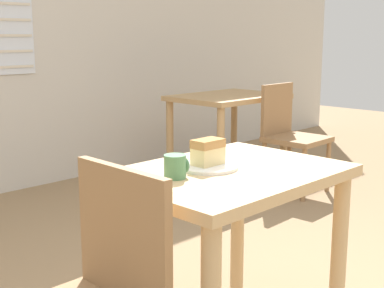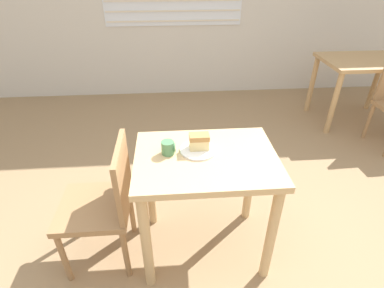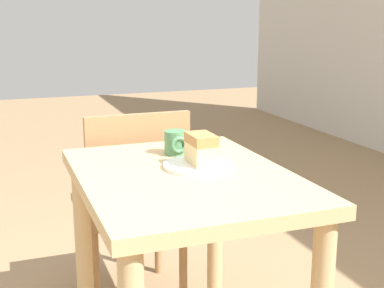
{
  "view_description": "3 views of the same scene",
  "coord_description": "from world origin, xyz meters",
  "px_view_note": "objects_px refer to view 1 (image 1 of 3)",
  "views": [
    {
      "loc": [
        -1.49,
        -0.98,
        1.23
      ],
      "look_at": [
        -0.17,
        0.35,
        0.85
      ],
      "focal_mm": 50.0,
      "sensor_mm": 36.0,
      "label": 1
    },
    {
      "loc": [
        -0.29,
        -1.15,
        1.74
      ],
      "look_at": [
        -0.17,
        0.29,
        0.82
      ],
      "focal_mm": 28.0,
      "sensor_mm": 36.0,
      "label": 2
    },
    {
      "loc": [
        1.33,
        -0.27,
        1.22
      ],
      "look_at": [
        -0.1,
        0.27,
        0.85
      ],
      "focal_mm": 50.0,
      "sensor_mm": 36.0,
      "label": 3
    }
  ],
  "objects_px": {
    "coffee_mug": "(176,166)",
    "chair_far_corner": "(290,133)",
    "plate": "(208,167)",
    "cake_slice": "(208,152)",
    "dining_table_near": "(228,210)",
    "dining_table_far": "(228,110)"
  },
  "relations": [
    {
      "from": "dining_table_near",
      "to": "plate",
      "type": "distance_m",
      "value": 0.17
    },
    {
      "from": "dining_table_near",
      "to": "plate",
      "type": "relative_size",
      "value": 3.83
    },
    {
      "from": "chair_far_corner",
      "to": "coffee_mug",
      "type": "bearing_deg",
      "value": -155.93
    },
    {
      "from": "dining_table_near",
      "to": "coffee_mug",
      "type": "xyz_separation_m",
      "value": [
        -0.21,
        0.05,
        0.19
      ]
    },
    {
      "from": "dining_table_near",
      "to": "cake_slice",
      "type": "xyz_separation_m",
      "value": [
        -0.03,
        0.07,
        0.21
      ]
    },
    {
      "from": "chair_far_corner",
      "to": "cake_slice",
      "type": "xyz_separation_m",
      "value": [
        -2.16,
        -1.13,
        0.35
      ]
    },
    {
      "from": "cake_slice",
      "to": "chair_far_corner",
      "type": "bearing_deg",
      "value": 27.73
    },
    {
      "from": "coffee_mug",
      "to": "chair_far_corner",
      "type": "bearing_deg",
      "value": 26.32
    },
    {
      "from": "chair_far_corner",
      "to": "plate",
      "type": "relative_size",
      "value": 4.01
    },
    {
      "from": "dining_table_near",
      "to": "dining_table_far",
      "type": "relative_size",
      "value": 0.89
    },
    {
      "from": "dining_table_near",
      "to": "coffee_mug",
      "type": "bearing_deg",
      "value": 167.75
    },
    {
      "from": "chair_far_corner",
      "to": "cake_slice",
      "type": "relative_size",
      "value": 7.53
    },
    {
      "from": "plate",
      "to": "dining_table_far",
      "type": "bearing_deg",
      "value": 39.63
    },
    {
      "from": "plate",
      "to": "cake_slice",
      "type": "relative_size",
      "value": 1.88
    },
    {
      "from": "plate",
      "to": "coffee_mug",
      "type": "height_order",
      "value": "coffee_mug"
    },
    {
      "from": "dining_table_near",
      "to": "dining_table_far",
      "type": "bearing_deg",
      "value": 41.2
    },
    {
      "from": "dining_table_far",
      "to": "coffee_mug",
      "type": "distance_m",
      "value": 2.79
    },
    {
      "from": "chair_far_corner",
      "to": "dining_table_near",
      "type": "bearing_deg",
      "value": -152.73
    },
    {
      "from": "chair_far_corner",
      "to": "coffee_mug",
      "type": "relative_size",
      "value": 10.55
    },
    {
      "from": "plate",
      "to": "cake_slice",
      "type": "height_order",
      "value": "cake_slice"
    },
    {
      "from": "chair_far_corner",
      "to": "coffee_mug",
      "type": "height_order",
      "value": "chair_far_corner"
    },
    {
      "from": "chair_far_corner",
      "to": "plate",
      "type": "height_order",
      "value": "chair_far_corner"
    }
  ]
}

